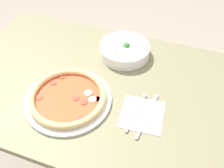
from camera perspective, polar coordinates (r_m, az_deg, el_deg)
name	(u,v)px	position (r m, az deg, el deg)	size (l,w,h in m)	color
ground_plane	(100,163)	(1.67, -2.85, -17.69)	(8.00, 8.00, 0.00)	gray
dining_table	(95,100)	(1.13, -4.00, -3.70)	(1.19, 0.77, 0.75)	#706B4C
pizza	(68,98)	(0.98, -10.03, -3.08)	(0.34, 0.34, 0.04)	white
bowl	(125,49)	(1.16, 2.91, 7.89)	(0.23, 0.23, 0.07)	white
napkin	(142,114)	(0.94, 6.89, -6.92)	(0.17, 0.17, 0.00)	white
fork	(136,113)	(0.94, 5.49, -6.50)	(0.03, 0.19, 0.00)	silver
knife	(146,117)	(0.93, 7.85, -7.54)	(0.03, 0.22, 0.01)	silver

